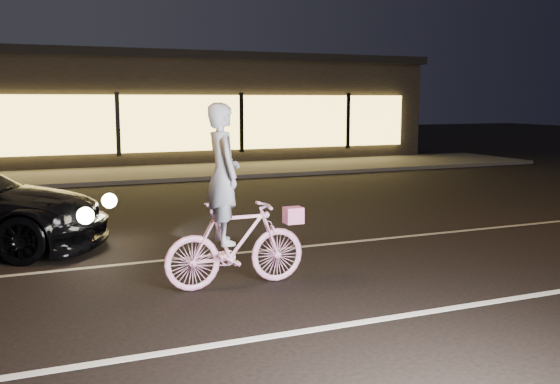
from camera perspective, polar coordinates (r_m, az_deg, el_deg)
name	(u,v)px	position (r m, az deg, el deg)	size (l,w,h in m)	color
ground	(289,287)	(8.24, 0.84, -8.71)	(90.00, 90.00, 0.00)	black
lane_stripe_near	(344,325)	(6.96, 5.88, -12.00)	(60.00, 0.12, 0.01)	silver
lane_stripe_far	(239,253)	(10.03, -3.74, -5.57)	(60.00, 0.10, 0.01)	gray
sidewalk	(128,174)	(20.59, -13.74, 1.58)	(30.00, 4.00, 0.12)	#383533
storefront	(102,107)	(26.37, -15.96, 7.49)	(25.40, 8.42, 4.20)	black
cyclist	(232,223)	(8.07, -4.38, -2.85)	(1.90, 0.65, 2.39)	#E83EA0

